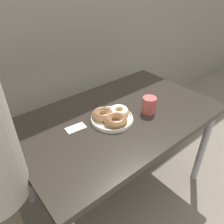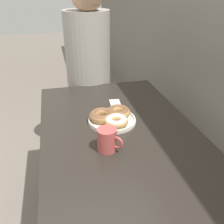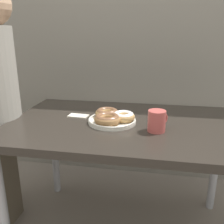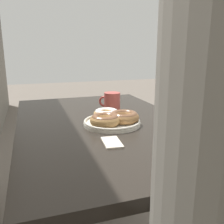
# 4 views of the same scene
# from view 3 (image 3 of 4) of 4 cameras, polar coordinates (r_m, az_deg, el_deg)

# --- Properties ---
(wall_back) EXTENTS (8.00, 0.05, 2.60)m
(wall_back) POSITION_cam_3_polar(r_m,az_deg,el_deg) (2.00, 6.29, 21.02)
(wall_back) COLOR slate
(wall_back) RESTS_ON ground_plane
(dining_table) EXTENTS (1.26, 0.78, 0.72)m
(dining_table) POSITION_cam_3_polar(r_m,az_deg,el_deg) (1.37, 3.10, -5.26)
(dining_table) COLOR #28231E
(dining_table) RESTS_ON ground_plane
(donut_plate) EXTENTS (0.27, 0.25, 0.06)m
(donut_plate) POSITION_cam_3_polar(r_m,az_deg,el_deg) (1.32, -0.03, -1.23)
(donut_plate) COLOR silver
(donut_plate) RESTS_ON dining_table
(coffee_mug) EXTENTS (0.10, 0.11, 0.10)m
(coffee_mug) POSITION_cam_3_polar(r_m,az_deg,el_deg) (1.22, 10.25, -1.97)
(coffee_mug) COLOR #B74C47
(coffee_mug) RESTS_ON dining_table
(napkin) EXTENTS (0.12, 0.07, 0.01)m
(napkin) POSITION_cam_3_polar(r_m,az_deg,el_deg) (1.44, -7.72, -0.86)
(napkin) COLOR beige
(napkin) RESTS_ON dining_table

